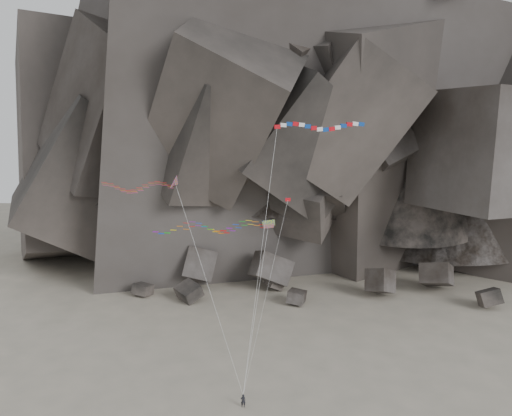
# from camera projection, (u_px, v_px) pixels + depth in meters

# --- Properties ---
(ground) EXTENTS (260.00, 260.00, 0.00)m
(ground) POSITION_uv_depth(u_px,v_px,m) (249.00, 388.00, 61.97)
(ground) COLOR #A49784
(ground) RESTS_ON ground
(headland) EXTENTS (110.00, 70.00, 84.00)m
(headland) POSITION_uv_depth(u_px,v_px,m) (277.00, 82.00, 123.26)
(headland) COLOR #4C433E
(headland) RESTS_ON ground
(boulder_field) EXTENTS (66.95, 16.92, 9.22)m
(boulder_field) POSITION_uv_depth(u_px,v_px,m) (289.00, 279.00, 96.81)
(boulder_field) COLOR #47423F
(boulder_field) RESTS_ON ground
(kite_flyer) EXTENTS (0.71, 0.54, 1.84)m
(kite_flyer) POSITION_uv_depth(u_px,v_px,m) (243.00, 400.00, 57.75)
(kite_flyer) COLOR black
(kite_flyer) RESTS_ON ground
(delta_kite) EXTENTS (17.49, 5.57, 25.16)m
(delta_kite) POSITION_uv_depth(u_px,v_px,m) (135.00, 186.00, 58.62)
(delta_kite) COLOR red
(delta_kite) RESTS_ON ground
(banner_kite) EXTENTS (13.56, 7.01, 31.22)m
(banner_kite) POSITION_uv_depth(u_px,v_px,m) (319.00, 128.00, 57.11)
(banner_kite) COLOR red
(banner_kite) RESTS_ON ground
(parafoil_kite) EXTENTS (15.61, 5.71, 19.89)m
(parafoil_kite) POSITION_uv_depth(u_px,v_px,m) (206.00, 227.00, 59.91)
(parafoil_kite) COLOR #D6F80D
(parafoil_kite) RESTS_ON ground
(pennant_kite) EXTENTS (5.11, 6.40, 22.20)m
(pennant_kite) POSITION_uv_depth(u_px,v_px,m) (279.00, 235.00, 59.21)
(pennant_kite) COLOR red
(pennant_kite) RESTS_ON ground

